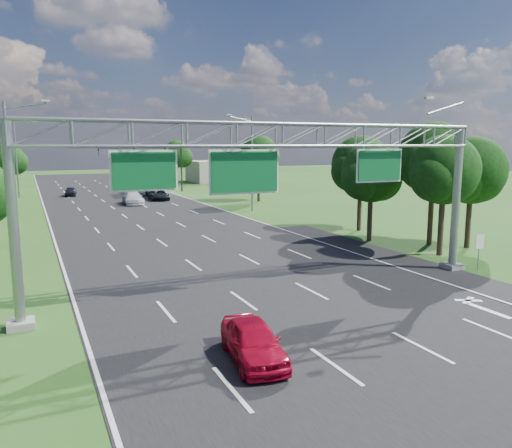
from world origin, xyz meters
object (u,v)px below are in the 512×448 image
regulatory_sign (479,245)px  traffic_signal (158,158)px  red_coupe (253,341)px  box_truck (151,182)px  sign_gantry (281,148)px

regulatory_sign → traffic_signal: 54.37m
red_coupe → regulatory_sign: bearing=26.3°
box_truck → sign_gantry: bearing=-94.5°
regulatory_sign → box_truck: (-6.65, 51.85, 0.21)m
red_coupe → box_truck: box_truck is taller
sign_gantry → traffic_signal: size_ratio=1.92×
sign_gantry → red_coupe: bearing=-123.8°
regulatory_sign → sign_gantry: bearing=175.2°
traffic_signal → red_coupe: traffic_signal is taller
red_coupe → box_truck: size_ratio=0.41×
traffic_signal → box_truck: 4.42m
regulatory_sign → red_coupe: size_ratio=0.53×
red_coupe → sign_gantry: bearing=64.1°
traffic_signal → box_truck: bearing=-128.6°
sign_gantry → box_truck: 51.38m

